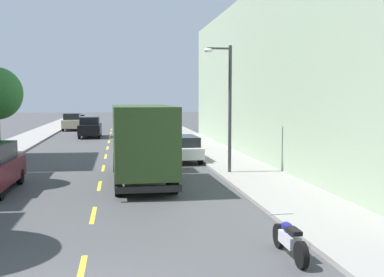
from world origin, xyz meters
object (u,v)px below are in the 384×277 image
(parked_suv_navy, at_px, (146,119))
(parked_suv_champagne, at_px, (72,122))
(street_lamp, at_px, (227,98))
(parked_wagon_red, at_px, (168,139))
(parked_wagon_silver, at_px, (153,127))
(parked_hatchback_forest, at_px, (79,120))
(parked_motorcycle, at_px, (289,240))
(delivery_box_truck, at_px, (141,139))
(parked_wagon_white, at_px, (182,147))
(moving_black_sedan, at_px, (90,127))

(parked_suv_navy, distance_m, parked_suv_champagne, 10.08)
(street_lamp, relative_size, parked_wagon_red, 1.28)
(street_lamp, height_order, parked_wagon_silver, street_lamp)
(parked_hatchback_forest, relative_size, parked_motorcycle, 1.97)
(parked_motorcycle, bearing_deg, parked_wagon_silver, 90.78)
(street_lamp, distance_m, delivery_box_truck, 4.74)
(delivery_box_truck, distance_m, parked_suv_champagne, 34.77)
(parked_wagon_red, distance_m, parked_motorcycle, 22.77)
(parked_wagon_silver, distance_m, parked_wagon_red, 13.81)
(street_lamp, height_order, parked_suv_champagne, street_lamp)
(parked_wagon_white, bearing_deg, moving_black_sedan, 109.75)
(parked_suv_navy, relative_size, parked_suv_champagne, 1.00)
(parked_suv_champagne, distance_m, parked_wagon_white, 28.89)
(parked_wagon_red, xyz_separation_m, parked_wagon_white, (0.21, -5.92, 0.00))
(street_lamp, xyz_separation_m, moving_black_sedan, (-7.73, 22.69, -2.70))
(parked_hatchback_forest, bearing_deg, moving_black_sedan, -81.95)
(parked_wagon_silver, bearing_deg, parked_wagon_white, -89.33)
(parked_wagon_white, bearing_deg, street_lamp, -74.38)
(parked_wagon_silver, height_order, parked_suv_champagne, parked_suv_champagne)
(delivery_box_truck, relative_size, parked_suv_navy, 1.66)
(delivery_box_truck, height_order, parked_wagon_white, delivery_box_truck)
(parked_wagon_red, bearing_deg, parked_suv_champagne, 111.80)
(street_lamp, xyz_separation_m, parked_wagon_white, (-1.45, 5.18, -2.88))
(parked_wagon_silver, bearing_deg, moving_black_sedan, -159.77)
(parked_wagon_red, distance_m, parked_wagon_white, 5.92)
(delivery_box_truck, height_order, parked_suv_navy, delivery_box_truck)
(parked_suv_champagne, height_order, parked_motorcycle, parked_suv_champagne)
(parked_wagon_silver, height_order, parked_wagon_red, same)
(parked_suv_champagne, bearing_deg, street_lamp, -72.52)
(parked_suv_champagne, height_order, parked_wagon_red, parked_suv_champagne)
(delivery_box_truck, height_order, parked_motorcycle, delivery_box_truck)
(parked_hatchback_forest, bearing_deg, parked_wagon_silver, -60.65)
(delivery_box_truck, distance_m, parked_suv_navy, 39.56)
(parked_wagon_silver, xyz_separation_m, parked_motorcycle, (0.50, -36.58, -0.39))
(parked_suv_navy, bearing_deg, delivery_box_truck, -93.51)
(street_lamp, distance_m, moving_black_sedan, 24.12)
(delivery_box_truck, relative_size, parked_wagon_silver, 1.69)
(street_lamp, relative_size, parked_suv_navy, 1.25)
(moving_black_sedan, distance_m, parked_motorcycle, 34.97)
(parked_wagon_white, relative_size, parked_motorcycle, 2.31)
(delivery_box_truck, xyz_separation_m, parked_wagon_red, (2.47, 12.62, -1.12))
(parked_wagon_white, bearing_deg, parked_wagon_silver, 90.67)
(parked_wagon_white, height_order, moving_black_sedan, moving_black_sedan)
(delivery_box_truck, distance_m, parked_hatchback_forest, 42.02)
(parked_suv_navy, bearing_deg, street_lamp, -87.43)
(parked_hatchback_forest, distance_m, parked_wagon_white, 35.94)
(parked_hatchback_forest, relative_size, parked_wagon_white, 0.85)
(street_lamp, height_order, moving_black_sedan, street_lamp)
(delivery_box_truck, xyz_separation_m, parked_hatchback_forest, (-6.06, 41.56, -1.17))
(parked_wagon_red, distance_m, moving_black_sedan, 13.08)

